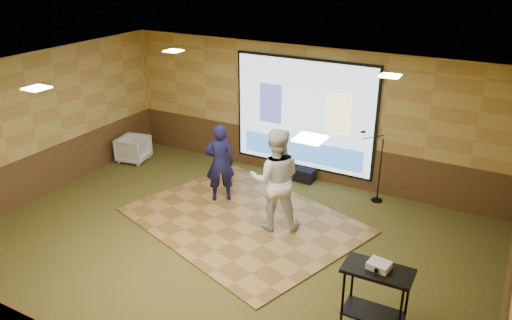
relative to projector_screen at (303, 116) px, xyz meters
The scene contains 18 objects.
ground 3.74m from the projector_screen, 90.00° to the right, with size 9.00×9.00×0.00m, color #2F3C1B.
room_shell 3.49m from the projector_screen, 90.00° to the right, with size 9.04×7.04×3.02m.
wainscot_back 1.00m from the projector_screen, 90.00° to the left, with size 9.00×0.04×0.95m, color #4F2E1A.
wainscot_left 5.73m from the projector_screen, 142.51° to the right, with size 0.04×7.00×0.95m, color #4F2E1A.
wainscot_right 5.73m from the projector_screen, 37.49° to the right, with size 0.04×7.00×0.95m, color #4F2E1A.
projector_screen is the anchor object (origin of this frame).
downlight_nw 3.12m from the projector_screen, 143.35° to the right, with size 0.32×0.32×0.02m, color beige.
downlight_ne 3.12m from the projector_screen, 36.65° to the right, with size 0.32×0.32×0.02m, color beige.
downlight_sw 5.61m from the projector_screen, 114.02° to the right, with size 0.32×0.32×0.02m, color beige.
downlight_se 5.61m from the projector_screen, 65.98° to the right, with size 0.32×0.32×0.02m, color beige.
dance_floor 2.83m from the projector_screen, 93.51° to the right, with size 4.17×3.18×0.03m, color olive.
player_left 2.23m from the projector_screen, 117.70° to the right, with size 0.60×0.40×1.65m, color #13123A.
player_right 2.45m from the projector_screen, 77.95° to the right, with size 0.95×0.74×1.96m, color silver.
av_table 5.09m from the projector_screen, 54.61° to the right, with size 0.92×0.49×0.97m.
projector 5.03m from the projector_screen, 54.44° to the right, with size 0.29×0.24×0.10m, color silver.
mic_stand 2.11m from the projector_screen, 10.66° to the right, with size 0.59×0.24×1.50m.
banquet_chair 4.32m from the projector_screen, 163.78° to the right, with size 0.68×0.70×0.63m, color gray.
duffel_bag 1.36m from the projector_screen, 49.77° to the right, with size 0.45×0.30×0.28m, color black.
Camera 1 is at (4.14, -6.26, 4.90)m, focal length 35.00 mm.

